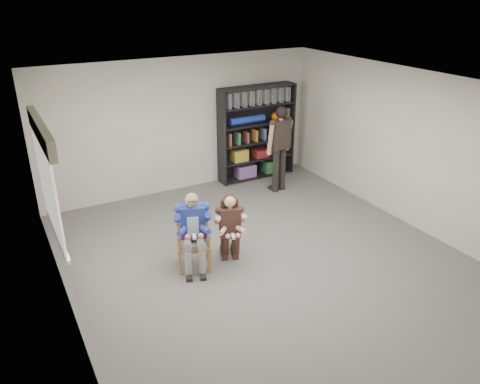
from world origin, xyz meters
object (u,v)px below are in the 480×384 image
standing_man (280,150)px  bookshelf (257,133)px  kneeling_woman (230,229)px  armchair (193,239)px  seated_man (193,231)px

standing_man → bookshelf: bearing=82.5°
kneeling_woman → bookshelf: bearing=72.9°
armchair → seated_man: size_ratio=0.77×
kneeling_woman → standing_man: bearing=61.9°
standing_man → kneeling_woman: bearing=-147.1°
seated_man → bookshelf: (2.78, 2.79, 0.42)m
seated_man → bookshelf: 3.96m
armchair → standing_man: (2.81, 1.88, 0.44)m
bookshelf → armchair: bearing=-134.9°
standing_man → armchair: bearing=-155.2°
armchair → standing_man: standing_man is taller
bookshelf → standing_man: size_ratio=1.14×
seated_man → kneeling_woman: seated_man is taller
bookshelf → standing_man: (0.02, -0.91, -0.13)m
armchair → seated_man: (0.00, 0.00, 0.14)m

